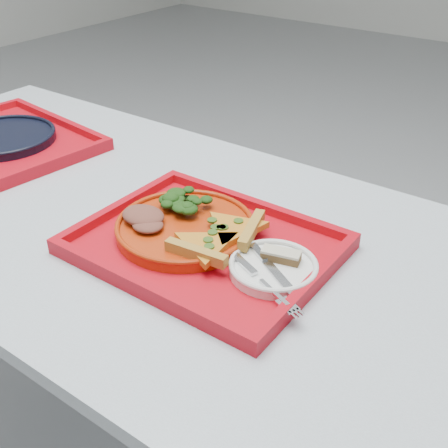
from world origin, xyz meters
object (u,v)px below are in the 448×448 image
(dessert_bar, at_px, (281,255))
(tray_main, at_px, (205,248))
(navy_plate, at_px, (3,138))
(tray_far, at_px, (4,143))
(dinner_plate, at_px, (185,229))

(dessert_bar, bearing_deg, tray_main, 173.89)
(navy_plate, bearing_deg, dessert_bar, -3.57)
(tray_main, bearing_deg, dessert_bar, 8.78)
(tray_main, bearing_deg, tray_far, 173.83)
(tray_main, distance_m, dinner_plate, 0.06)
(tray_main, xyz_separation_m, dinner_plate, (-0.05, 0.01, 0.02))
(navy_plate, bearing_deg, tray_main, -6.12)
(dinner_plate, height_order, dessert_bar, dessert_bar)
(tray_far, height_order, navy_plate, navy_plate)
(dinner_plate, distance_m, navy_plate, 0.65)
(tray_far, bearing_deg, tray_main, 0.66)
(tray_far, xyz_separation_m, dinner_plate, (0.65, -0.07, 0.02))
(dinner_plate, height_order, navy_plate, dinner_plate)
(tray_far, distance_m, dinner_plate, 0.65)
(navy_plate, relative_size, dessert_bar, 3.67)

